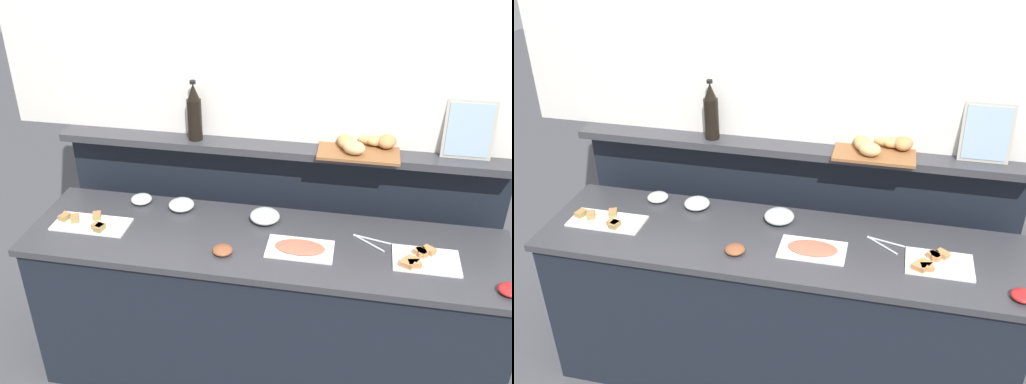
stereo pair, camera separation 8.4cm
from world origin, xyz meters
The scene contains 15 objects.
ground_plane centered at (0.00, 0.60, 0.00)m, with size 12.00×12.00×0.00m, color #4C4C51.
buffet_counter centered at (0.00, 0.00, 0.44)m, with size 2.31×0.61×0.88m.
back_ledge_unit centered at (0.00, 0.48, 0.63)m, with size 2.35×0.22×1.19m.
sandwich_platter_rear centered at (0.73, -0.03, 0.89)m, with size 0.30×0.20×0.04m.
sandwich_platter_side centered at (-0.87, -0.03, 0.89)m, with size 0.38×0.17×0.04m.
cold_cuts_platter centered at (0.17, -0.05, 0.89)m, with size 0.31×0.18×0.02m.
glass_bowl_large centered at (-0.03, 0.16, 0.91)m, with size 0.15×0.15×0.06m.
glass_bowl_medium centered at (-0.47, 0.20, 0.91)m, with size 0.13×0.13×0.05m.
glass_bowl_small centered at (-0.70, 0.22, 0.90)m, with size 0.11×0.11×0.04m.
condiment_bowl_dark centered at (1.07, -0.19, 0.90)m, with size 0.10×0.10×0.03m, color red.
condiment_bowl_red centered at (-0.17, -0.14, 0.90)m, with size 0.09×0.09×0.03m, color brown.
serving_tongs centered at (0.49, 0.08, 0.89)m, with size 0.18×0.12×0.01m.
wine_bottle_dark centered at (-0.44, 0.41, 1.33)m, with size 0.08×0.08×0.32m.
bread_basket centered at (0.43, 0.43, 1.22)m, with size 0.40×0.27×0.08m.
framed_picture centered at (0.91, 0.44, 1.33)m, with size 0.24×0.06×0.29m.
Camera 1 is at (0.38, -2.21, 2.42)m, focal length 39.94 mm.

